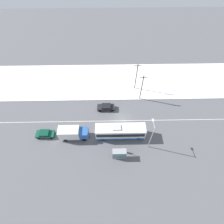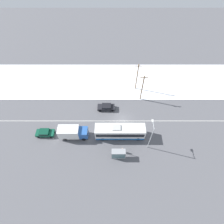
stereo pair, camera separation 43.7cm
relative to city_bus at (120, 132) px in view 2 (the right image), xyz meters
The scene contains 12 objects.
ground_plane 4.38m from the city_bus, 80.66° to the left, with size 120.00×120.00×0.00m, color #56565B.
snow_lot 17.74m from the city_bus, 87.88° to the left, with size 80.00×14.26×0.12m.
lane_marking_center 4.38m from the city_bus, 80.66° to the left, with size 60.00×0.12×0.00m.
city_bus is the anchor object (origin of this frame).
box_truck 10.43m from the city_bus, behind, with size 6.40×2.30×3.16m.
sedan_car 8.31m from the city_bus, 112.76° to the left, with size 4.26×1.80×1.42m.
parked_car_near_truck 16.93m from the city_bus, behind, with size 4.06×1.80×1.41m.
pedestrian_at_stop 4.04m from the city_bus, 83.59° to the right, with size 0.61×0.27×1.71m.
bus_shelter 5.19m from the city_bus, 94.65° to the right, with size 2.84×1.20×2.40m.
streetlamp 7.19m from the city_bus, 22.88° to the right, with size 0.36×2.20×7.92m.
utility_pole_roadside 12.51m from the city_bus, 62.48° to the left, with size 1.80×0.24×8.08m.
utility_pole_snowlot 15.62m from the city_bus, 72.24° to the left, with size 1.80×0.24×8.33m.
Camera 2 is at (-2.40, -23.07, 35.33)m, focal length 28.00 mm.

